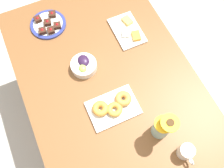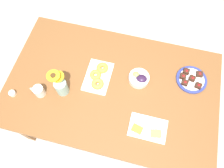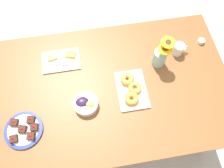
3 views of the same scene
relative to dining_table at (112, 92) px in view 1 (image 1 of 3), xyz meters
The scene contains 8 objects.
ground_plane 0.65m from the dining_table, ahead, with size 6.00×6.00×0.00m, color #B7B2A8.
dining_table is the anchor object (origin of this frame).
coffee_mug 0.55m from the dining_table, 20.51° to the left, with size 0.11×0.08×0.09m.
grape_bowl 0.24m from the dining_table, 151.29° to the right, with size 0.16×0.16×0.07m.
cheese_platter 0.42m from the dining_table, 141.31° to the left, with size 0.26×0.17×0.03m.
croissant_platter 0.17m from the dining_table, 21.85° to the right, with size 0.19×0.28×0.05m.
dessert_plate 0.62m from the dining_table, 160.76° to the right, with size 0.23×0.23×0.05m.
flower_vase 0.41m from the dining_table, 19.96° to the left, with size 0.11×0.11×0.25m.
Camera 1 is at (0.53, -0.24, 2.09)m, focal length 40.00 mm.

